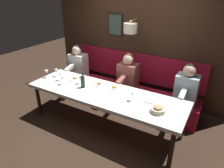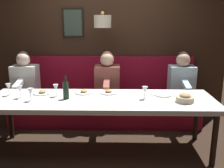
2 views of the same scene
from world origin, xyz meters
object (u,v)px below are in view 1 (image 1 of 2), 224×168
wine_glass_1 (80,78)px  wine_glass_2 (132,94)px  wine_glass_4 (57,71)px  wine_bottle (83,82)px  dining_table (104,95)px  wine_glass_3 (62,79)px  diner_near (128,73)px  bread_bowl (158,109)px  diner_nearest (187,85)px  wine_glass_0 (60,75)px  wine_glass_5 (47,72)px  diner_middle (78,62)px

wine_glass_1 → wine_glass_2: same height
wine_glass_4 → wine_glass_1: bearing=-92.8°
wine_glass_1 → wine_bottle: (-0.10, -0.15, -0.00)m
dining_table → wine_glass_1: 0.63m
wine_glass_3 → wine_glass_4: 0.44m
diner_near → wine_glass_3: bearing=137.5°
wine_glass_4 → bread_bowl: wine_glass_4 is taller
diner_nearest → wine_bottle: diner_nearest is taller
wine_glass_2 → diner_near: bearing=30.1°
diner_nearest → wine_bottle: (-0.90, 1.70, 0.04)m
wine_glass_0 → wine_glass_1: bearing=-79.7°
wine_glass_5 → wine_glass_0: bearing=-84.4°
wine_glass_1 → wine_glass_2: (-0.09, -1.16, 0.00)m
dining_table → wine_glass_4: (0.11, 1.24, 0.18)m
wine_glass_3 → diner_middle: bearing=23.1°
diner_near → wine_glass_5: bearing=122.7°
diner_near → bread_bowl: 1.42m
wine_glass_2 → wine_glass_5: (-0.03, 1.94, -0.00)m
wine_glass_5 → bread_bowl: (-0.09, -2.42, -0.07)m
wine_glass_3 → wine_glass_1: bearing=-53.6°
wine_glass_0 → wine_glass_4: (0.11, 0.19, 0.00)m
wine_glass_1 → wine_glass_4: size_ratio=1.00×
dining_table → diner_middle: bearing=55.8°
wine_glass_5 → bread_bowl: bearing=-92.2°
diner_middle → wine_glass_1: size_ratio=4.82×
wine_glass_3 → wine_bottle: size_ratio=0.55×
diner_nearest → wine_glass_5: 2.79m
diner_nearest → diner_middle: bearing=90.0°
dining_table → wine_glass_3: 0.89m
diner_nearest → wine_glass_4: size_ratio=4.82×
diner_nearest → wine_glass_1: diner_nearest is taller
diner_nearest → diner_near: 1.20m
diner_near → wine_glass_2: bearing=-149.9°
diner_middle → wine_glass_1: bearing=-138.9°
diner_near → wine_glass_4: (-0.77, 1.29, 0.04)m
wine_glass_1 → wine_glass_0: bearing=100.3°
dining_table → wine_glass_0: (-0.00, 1.04, 0.18)m
wine_glass_3 → wine_glass_4: size_ratio=1.00×
dining_table → wine_glass_4: size_ratio=17.92×
diner_middle → wine_glass_4: (-0.77, -0.06, 0.04)m
dining_table → wine_glass_0: wine_glass_0 is taller
wine_glass_1 → wine_glass_3: (-0.20, 0.27, 0.00)m
diner_near → wine_glass_0: bearing=128.9°
wine_glass_0 → wine_glass_3: (-0.12, -0.18, 0.00)m
dining_table → diner_near: bearing=-3.2°
wine_glass_3 → wine_glass_5: bearing=80.5°
wine_glass_4 → wine_glass_0: bearing=-120.2°
wine_glass_0 → wine_glass_5: same height
wine_glass_3 → wine_glass_0: bearing=56.3°
diner_middle → wine_glass_0: 0.92m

